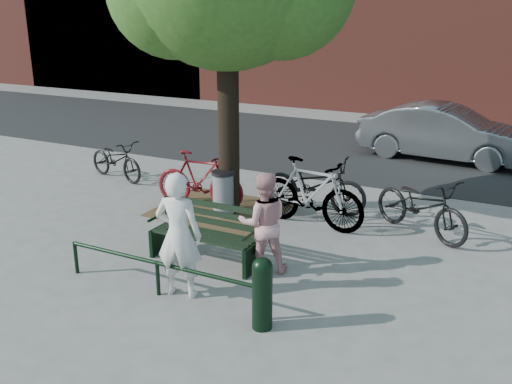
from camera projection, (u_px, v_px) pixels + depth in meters
The scene contains 15 objects.
ground at pixel (205, 262), 8.93m from camera, with size 90.00×90.00×0.00m, color gray.
dirt_pit at pixel (221, 209), 11.23m from camera, with size 2.40×2.00×0.02m, color brown.
road at pixel (364, 148), 16.13m from camera, with size 40.00×7.00×0.01m, color black.
park_bench at pixel (207, 232), 8.85m from camera, with size 1.74×0.54×0.97m.
guard_railing at pixel (157, 268), 7.79m from camera, with size 3.06×0.06×0.51m.
person_left at pixel (179, 235), 7.65m from camera, with size 0.64×0.42×1.77m, color silver.
person_right at pixel (263, 223), 8.41m from camera, with size 0.75×0.58×1.54m, color #D49192.
bollard at pixel (262, 291), 6.95m from camera, with size 0.25×0.25×0.95m.
litter_bin at pixel (223, 194), 10.77m from camera, with size 0.43×0.43×0.89m.
bicycle_a at pixel (116, 160), 13.14m from camera, with size 0.62×1.76×0.93m, color black.
bicycle_b at pixel (200, 179), 11.28m from camera, with size 0.53×1.87×1.12m, color #610D14.
bicycle_c at pixel (314, 184), 11.02m from camera, with size 0.73×2.08×1.09m, color black.
bicycle_d at pixel (311, 193), 10.22m from camera, with size 0.59×2.10×1.26m, color gray.
bicycle_e at pixel (421, 206), 9.88m from camera, with size 0.70×2.01×1.05m, color black.
parked_car at pixel (445, 133), 14.74m from camera, with size 1.51×4.34×1.43m, color slate.
Camera 1 is at (4.44, -6.90, 3.80)m, focal length 40.00 mm.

